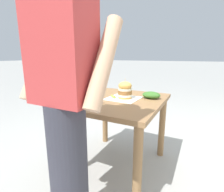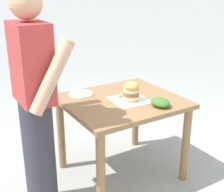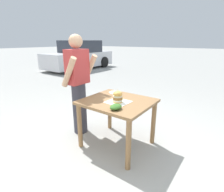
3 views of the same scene
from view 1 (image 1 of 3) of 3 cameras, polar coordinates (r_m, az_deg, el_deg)
ground_plane at (r=2.05m, az=1.38°, el=-21.64°), size 80.00×80.00×0.00m
patio_table at (r=1.77m, az=1.49°, el=-4.92°), size 0.88×0.98×0.75m
serving_paper at (r=1.75m, az=3.66°, el=-0.73°), size 0.32×0.32×0.00m
sandwich at (r=1.73m, az=4.27°, el=1.96°), size 0.14×0.14×0.20m
pickle_spear at (r=1.76m, az=0.42°, el=-0.17°), size 0.07×0.07×0.02m
side_plate_with_forks at (r=1.69m, az=-11.41°, el=-1.39°), size 0.22×0.22×0.02m
side_salad at (r=1.79m, az=12.71°, el=0.31°), size 0.18×0.14×0.07m
diner_across_table at (r=1.05m, az=-15.01°, el=-2.83°), size 0.55×0.35×1.69m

